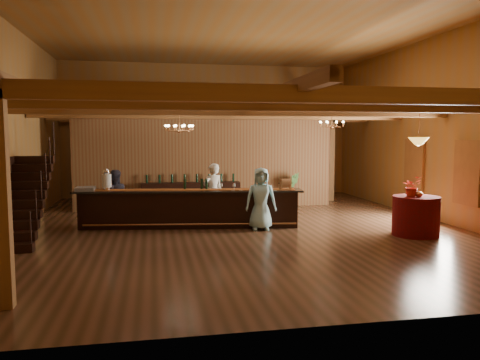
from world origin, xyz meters
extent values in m
plane|color=#3F2A18|center=(0.00, 0.00, 0.00)|extent=(14.00, 14.00, 0.00)
plane|color=olive|center=(0.00, 0.00, 5.50)|extent=(14.00, 14.00, 0.00)
cube|color=olive|center=(0.00, 7.00, 2.75)|extent=(12.00, 0.10, 5.50)
cube|color=olive|center=(0.00, -7.00, 2.75)|extent=(12.00, 0.10, 5.50)
cube|color=olive|center=(-6.00, 0.00, 2.75)|extent=(0.10, 14.00, 5.50)
cube|color=olive|center=(6.00, 0.00, 2.75)|extent=(0.10, 14.00, 5.50)
cube|color=brown|center=(0.00, -5.50, 3.20)|extent=(11.90, 0.20, 0.28)
cube|color=brown|center=(0.00, -3.00, 3.20)|extent=(11.90, 0.20, 0.28)
cube|color=brown|center=(0.00, -0.50, 3.20)|extent=(11.90, 0.20, 0.28)
cube|color=brown|center=(0.00, 2.00, 3.20)|extent=(11.90, 0.20, 0.28)
cube|color=brown|center=(0.00, 4.50, 3.20)|extent=(11.90, 0.20, 0.28)
cube|color=brown|center=(0.00, 6.80, 3.20)|extent=(11.90, 0.20, 0.28)
cube|color=brown|center=(-4.50, 0.00, 3.34)|extent=(0.18, 13.90, 0.22)
cube|color=brown|center=(0.00, 0.00, 3.34)|extent=(0.18, 13.90, 0.22)
cube|color=brown|center=(4.50, 0.00, 3.34)|extent=(0.18, 13.90, 0.22)
cube|color=brown|center=(-4.50, 4.50, 1.60)|extent=(0.20, 0.20, 3.20)
cube|color=brown|center=(4.50, 4.50, 1.60)|extent=(0.20, 0.20, 3.20)
cube|color=brown|center=(-4.50, -5.50, 1.60)|extent=(0.20, 0.20, 3.20)
cube|color=brown|center=(-0.50, 3.50, 1.55)|extent=(9.00, 0.18, 3.10)
cube|color=white|center=(5.95, -1.60, 1.55)|extent=(0.12, 1.05, 1.75)
cube|color=white|center=(5.95, 1.00, 1.55)|extent=(0.12, 1.05, 1.75)
cube|color=black|center=(-5.45, -2.00, 0.10)|extent=(1.00, 0.28, 0.20)
cube|color=black|center=(-5.45, -1.72, 0.30)|extent=(1.00, 0.28, 0.20)
cube|color=black|center=(-5.45, -1.44, 0.50)|extent=(1.00, 0.28, 0.20)
cube|color=black|center=(-5.45, -1.16, 0.70)|extent=(1.00, 0.28, 0.20)
cube|color=black|center=(-5.45, -0.88, 0.90)|extent=(1.00, 0.28, 0.20)
cube|color=black|center=(-5.45, -0.60, 1.10)|extent=(1.00, 0.28, 0.20)
cube|color=black|center=(-5.45, -0.32, 1.30)|extent=(1.00, 0.28, 0.20)
cube|color=black|center=(-5.45, -0.04, 1.50)|extent=(1.00, 0.28, 0.20)
cube|color=black|center=(-5.45, 0.24, 1.70)|extent=(1.00, 0.28, 0.20)
cube|color=black|center=(-5.45, 0.52, 1.90)|extent=(1.00, 0.28, 0.20)
cube|color=black|center=(1.00, 5.50, 0.55)|extent=(1.20, 0.60, 1.10)
cube|color=brown|center=(-2.00, 5.50, 0.50)|extent=(1.00, 0.60, 1.00)
cube|color=black|center=(-1.37, 0.16, 0.50)|extent=(6.00, 1.46, 0.99)
cube|color=black|center=(-1.37, 0.16, 1.02)|extent=(6.31, 1.63, 0.05)
cube|color=maroon|center=(-1.37, 0.16, 1.05)|extent=(5.87, 1.20, 0.01)
cylinder|color=#A4693D|center=(-1.37, -0.24, 0.15)|extent=(5.72, 0.84, 0.05)
cylinder|color=silver|center=(-3.60, 0.52, 1.08)|extent=(0.18, 0.18, 0.08)
cylinder|color=silver|center=(-3.60, 0.52, 1.30)|extent=(0.26, 0.26, 0.36)
sphere|color=silver|center=(-3.60, 0.52, 1.55)|extent=(0.18, 0.18, 0.18)
cube|color=gray|center=(-4.17, 0.50, 1.09)|extent=(0.50, 0.50, 0.10)
cube|color=brown|center=(1.13, -0.26, 1.19)|extent=(0.06, 0.06, 0.30)
cube|color=brown|center=(1.41, -0.26, 1.19)|extent=(0.06, 0.06, 0.30)
cylinder|color=brown|center=(1.27, -0.26, 1.22)|extent=(0.24, 0.24, 0.24)
cylinder|color=black|center=(-1.48, 0.29, 1.19)|extent=(0.07, 0.07, 0.30)
cylinder|color=black|center=(-1.01, 0.23, 1.19)|extent=(0.07, 0.07, 0.30)
cylinder|color=black|center=(-0.88, 0.21, 1.19)|extent=(0.07, 0.07, 0.30)
cube|color=black|center=(-1.07, 3.24, 0.47)|extent=(3.37, 0.58, 0.95)
cylinder|color=#6C0404|center=(4.22, -2.00, 0.50)|extent=(1.16, 1.16, 1.01)
cylinder|color=#A4693D|center=(-1.58, 0.80, 2.93)|extent=(0.02, 0.02, 0.53)
sphere|color=#A4693D|center=(-1.58, 0.80, 2.67)|extent=(0.12, 0.12, 0.12)
torus|color=#A4693D|center=(-1.58, 0.80, 2.77)|extent=(0.80, 0.80, 0.04)
cylinder|color=#A4693D|center=(3.24, 1.35, 3.01)|extent=(0.02, 0.02, 0.38)
sphere|color=#A4693D|center=(3.24, 1.35, 2.82)|extent=(0.12, 0.12, 0.12)
torus|color=#A4693D|center=(3.24, 1.35, 2.92)|extent=(0.80, 0.80, 0.04)
cylinder|color=#A4693D|center=(4.22, -2.00, 2.80)|extent=(0.02, 0.02, 0.80)
cone|color=gold|center=(4.22, -2.00, 2.40)|extent=(0.52, 0.52, 0.20)
imported|color=silver|center=(-0.61, 0.85, 0.86)|extent=(0.74, 0.62, 1.73)
imported|color=#2A2A39|center=(-3.43, 0.90, 0.79)|extent=(0.87, 0.74, 1.57)
imported|color=#A3E1EE|center=(0.50, -0.57, 0.84)|extent=(0.89, 0.65, 1.69)
imported|color=#335C29|center=(2.43, 3.09, 0.62)|extent=(0.77, 0.67, 1.24)
imported|color=red|center=(4.08, -2.00, 1.26)|extent=(0.55, 0.51, 0.52)
imported|color=#A4693D|center=(4.20, -2.14, 1.16)|extent=(0.21, 0.21, 0.31)
camera|label=1|loc=(-2.34, -12.73, 2.54)|focal=35.00mm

